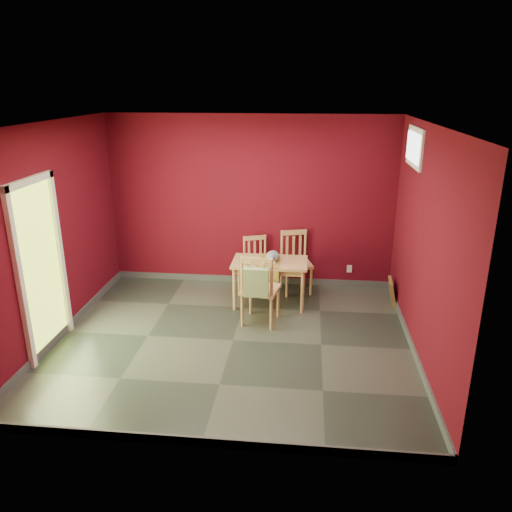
# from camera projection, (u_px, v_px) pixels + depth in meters

# --- Properties ---
(ground) EXTENTS (4.50, 4.50, 0.00)m
(ground) POSITION_uv_depth(u_px,v_px,m) (233.00, 340.00, 6.40)
(ground) COLOR #2D342D
(ground) RESTS_ON ground
(room_shell) EXTENTS (4.50, 4.50, 4.50)m
(room_shell) POSITION_uv_depth(u_px,v_px,m) (233.00, 337.00, 6.39)
(room_shell) COLOR #4D0713
(room_shell) RESTS_ON ground
(doorway) EXTENTS (0.06, 1.01, 2.13)m
(doorway) POSITION_uv_depth(u_px,v_px,m) (40.00, 262.00, 5.88)
(doorway) COLOR #B7D838
(doorway) RESTS_ON ground
(window) EXTENTS (0.05, 0.90, 0.50)m
(window) POSITION_uv_depth(u_px,v_px,m) (415.00, 147.00, 6.35)
(window) COLOR white
(window) RESTS_ON room_shell
(outlet_plate) EXTENTS (0.08, 0.02, 0.12)m
(outlet_plate) POSITION_uv_depth(u_px,v_px,m) (349.00, 269.00, 8.01)
(outlet_plate) COLOR silver
(outlet_plate) RESTS_ON room_shell
(dining_table) EXTENTS (1.09, 0.63, 0.68)m
(dining_table) POSITION_uv_depth(u_px,v_px,m) (270.00, 266.00, 7.27)
(dining_table) COLOR tan
(dining_table) RESTS_ON ground
(table_runner) EXTENTS (0.30, 0.62, 0.32)m
(table_runner) POSITION_uv_depth(u_px,v_px,m) (269.00, 267.00, 7.16)
(table_runner) COLOR olive
(table_runner) RESTS_ON dining_table
(chair_far_left) EXTENTS (0.51, 0.51, 0.85)m
(chair_far_left) POSITION_uv_depth(u_px,v_px,m) (257.00, 263.00, 7.87)
(chair_far_left) COLOR tan
(chair_far_left) RESTS_ON ground
(chair_far_right) EXTENTS (0.55, 0.55, 0.96)m
(chair_far_right) POSITION_uv_depth(u_px,v_px,m) (296.00, 261.00, 7.80)
(chair_far_right) COLOR tan
(chair_far_right) RESTS_ON ground
(chair_near) EXTENTS (0.54, 0.54, 1.00)m
(chair_near) POSITION_uv_depth(u_px,v_px,m) (260.00, 288.00, 6.70)
(chair_near) COLOR tan
(chair_near) RESTS_ON ground
(tote_bag) EXTENTS (0.32, 0.19, 0.45)m
(tote_bag) POSITION_uv_depth(u_px,v_px,m) (256.00, 282.00, 6.42)
(tote_bag) COLOR #8DA66A
(tote_bag) RESTS_ON chair_near
(cat) EXTENTS (0.23, 0.41, 0.20)m
(cat) POSITION_uv_depth(u_px,v_px,m) (273.00, 254.00, 7.22)
(cat) COLOR slate
(cat) RESTS_ON table_runner
(picture_frame) EXTENTS (0.15, 0.39, 0.38)m
(picture_frame) POSITION_uv_depth(u_px,v_px,m) (392.00, 292.00, 7.41)
(picture_frame) COLOR brown
(picture_frame) RESTS_ON ground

